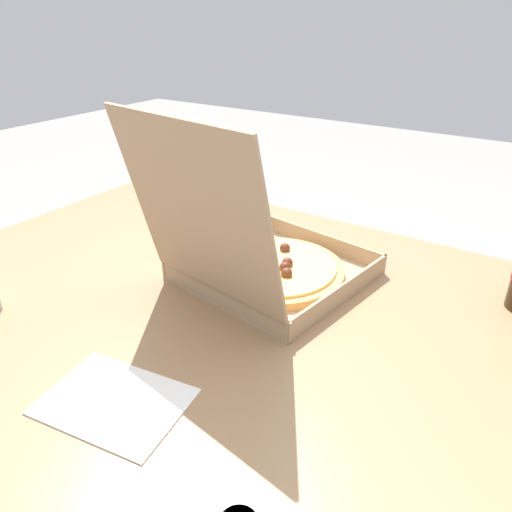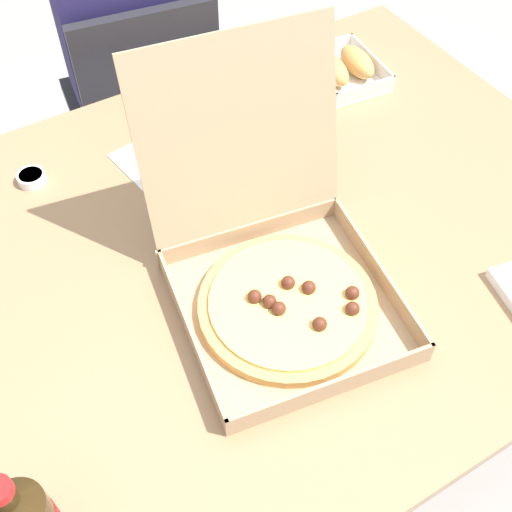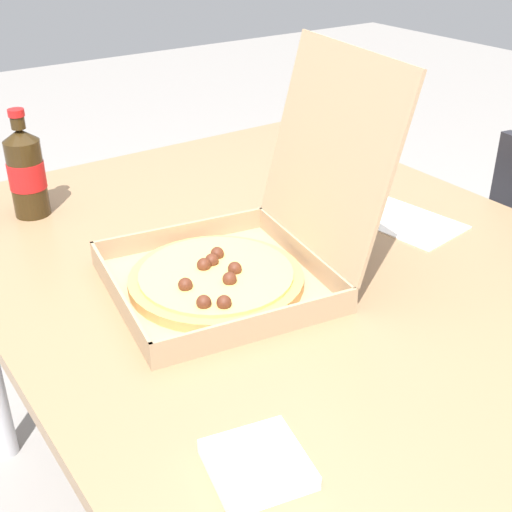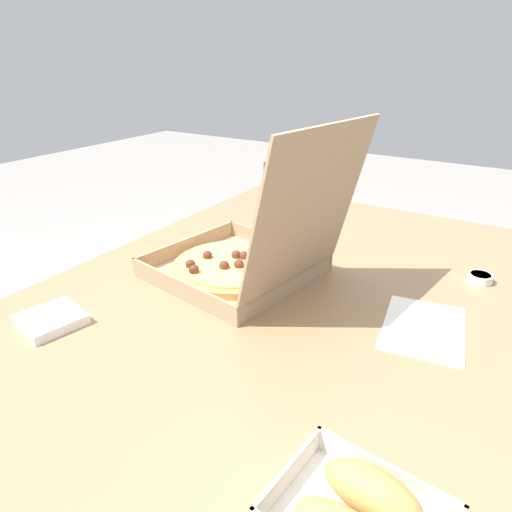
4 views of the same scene
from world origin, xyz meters
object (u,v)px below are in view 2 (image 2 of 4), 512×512
at_px(dipping_sauce_cup, 32,177).
at_px(pizza_box_open, 280,275).
at_px(chair, 147,106).
at_px(paper_menu, 171,153).
at_px(diner_person, 130,29).
at_px(bread_side_box, 344,68).

bearing_deg(dipping_sauce_cup, pizza_box_open, -60.41).
distance_m(chair, pizza_box_open, 0.95).
distance_m(chair, dipping_sauce_cup, 0.63).
bearing_deg(paper_menu, chair, 66.38).
height_order(diner_person, dipping_sauce_cup, diner_person).
relative_size(chair, paper_menu, 3.95).
bearing_deg(bread_side_box, chair, 126.82).
bearing_deg(chair, paper_menu, -105.16).
bearing_deg(paper_menu, diner_person, 67.11).
distance_m(bread_side_box, dipping_sauce_cup, 0.73).
xyz_separation_m(diner_person, bread_side_box, (0.32, -0.50, 0.06)).
xyz_separation_m(chair, dipping_sauce_cup, (-0.40, -0.41, 0.26)).
height_order(paper_menu, dipping_sauce_cup, dipping_sauce_cup).
bearing_deg(pizza_box_open, paper_menu, 90.31).
height_order(chair, diner_person, diner_person).
xyz_separation_m(pizza_box_open, bread_side_box, (0.46, 0.45, -0.03)).
relative_size(pizza_box_open, bread_side_box, 2.33).
relative_size(diner_person, bread_side_box, 5.64).
relative_size(chair, bread_side_box, 4.07).
bearing_deg(diner_person, pizza_box_open, -98.08).
distance_m(chair, diner_person, 0.21).
bearing_deg(dipping_sauce_cup, bread_side_box, -2.52).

